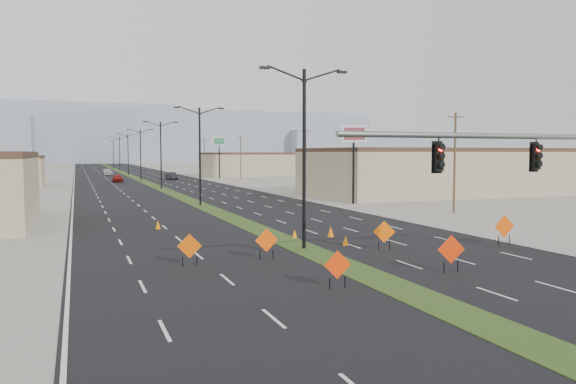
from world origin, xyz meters
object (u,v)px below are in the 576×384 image
object	(u,v)px
streetlight_5	(120,153)
cone_2	(331,232)
construction_sign_4	(451,251)
cone_1	(346,241)
car_far	(107,172)
streetlight_0	(304,152)
signal_mast	(568,166)
car_left	(117,178)
construction_sign_5	(504,227)
streetlight_1	(200,153)
pole_sign_east_far	(219,144)
streetlight_2	(161,153)
cone_0	(295,234)
construction_sign_0	(190,247)
streetlight_3	(141,153)
cone_3	(158,225)
construction_sign_2	(266,241)
construction_sign_1	(337,266)
car_mid	(172,176)
pole_sign_east_near	(354,140)
streetlight_4	(128,153)
streetlight_6	(113,153)

from	to	relation	value
streetlight_5	cone_2	size ratio (longest dim) A/B	14.59
construction_sign_4	cone_1	distance (m)	8.43
car_far	streetlight_0	bearing A→B (deg)	-93.45
signal_mast	construction_sign_4	distance (m)	6.35
car_left	construction_sign_5	xyz separation A→B (m)	(16.29, -81.70, 0.34)
cone_1	cone_2	bearing A→B (deg)	79.65
streetlight_1	pole_sign_east_far	bearing A→B (deg)	74.48
streetlight_2	construction_sign_5	world-z (taller)	streetlight_2
cone_0	car_left	bearing A→B (deg)	94.38
construction_sign_0	construction_sign_5	world-z (taller)	construction_sign_5
streetlight_0	cone_2	bearing A→B (deg)	46.96
construction_sign_4	construction_sign_5	world-z (taller)	construction_sign_5
cone_2	pole_sign_east_far	distance (m)	86.40
streetlight_1	construction_sign_0	bearing A→B (deg)	-102.78
signal_mast	streetlight_0	distance (m)	13.18
streetlight_3	construction_sign_5	bearing A→B (deg)	-82.46
car_left	cone_3	world-z (taller)	car_left
signal_mast	construction_sign_2	xyz separation A→B (m)	(-11.53, 7.76, -3.86)
cone_1	construction_sign_1	bearing A→B (deg)	-118.39
construction_sign_2	cone_0	world-z (taller)	construction_sign_2
car_far	car_mid	bearing A→B (deg)	-75.30
construction_sign_1	pole_sign_east_near	bearing A→B (deg)	64.98
cone_0	construction_sign_5	bearing A→B (deg)	-32.68
signal_mast	streetlight_1	bearing A→B (deg)	102.69
signal_mast	cone_3	size ratio (longest dim) A/B	25.20
cone_0	streetlight_4	bearing A→B (deg)	90.51
streetlight_2	pole_sign_east_far	size ratio (longest dim) A/B	1.13
streetlight_1	cone_3	world-z (taller)	streetlight_1
construction_sign_5	construction_sign_2	bearing A→B (deg)	-179.96
signal_mast	cone_0	bearing A→B (deg)	118.72
signal_mast	streetlight_0	size ratio (longest dim) A/B	1.63
cone_3	pole_sign_east_near	xyz separation A→B (m)	(22.17, 13.02, 6.38)
construction_sign_5	streetlight_2	bearing A→B (deg)	103.66
construction_sign_1	cone_0	bearing A→B (deg)	79.25
streetlight_6	cone_1	size ratio (longest dim) A/B	16.68
streetlight_1	construction_sign_2	bearing A→B (deg)	-95.61
car_far	construction_sign_1	size ratio (longest dim) A/B	3.37
streetlight_0	streetlight_5	size ratio (longest dim) A/B	1.00
streetlight_3	pole_sign_east_far	distance (m)	17.53
streetlight_3	cone_2	distance (m)	80.69
car_far	streetlight_3	bearing A→B (deg)	-86.65
signal_mast	pole_sign_east_near	xyz separation A→B (m)	(7.05, 34.18, 1.91)
streetlight_6	construction_sign_0	distance (m)	170.73
construction_sign_0	construction_sign_4	xyz separation A→B (m)	(10.73, -5.63, 0.10)
construction_sign_5	streetlight_3	bearing A→B (deg)	100.15
streetlight_1	car_far	world-z (taller)	streetlight_1
streetlight_1	car_far	xyz separation A→B (m)	(-4.82, 85.65, -4.67)
construction_sign_0	cone_2	bearing A→B (deg)	46.06
construction_sign_2	streetlight_5	bearing A→B (deg)	90.15
construction_sign_2	car_far	bearing A→B (deg)	92.26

